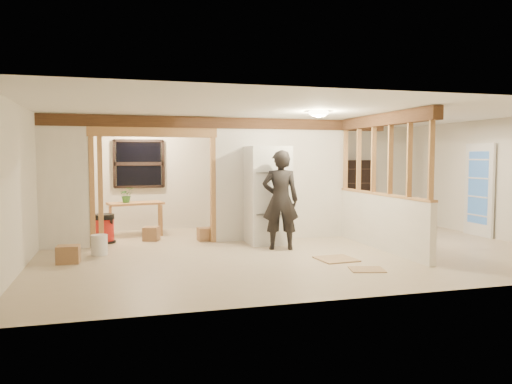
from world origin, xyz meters
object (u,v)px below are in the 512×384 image
object	(u,v)px
shop_vac	(104,229)
bookshelf	(357,192)
work_table	(136,219)
woman	(280,200)
refrigerator	(267,195)

from	to	relation	value
shop_vac	bookshelf	distance (m)	6.42
work_table	bookshelf	bearing A→B (deg)	-6.07
shop_vac	bookshelf	xyz separation A→B (m)	(6.23, 1.43, 0.52)
woman	shop_vac	size ratio (longest dim) A/B	3.12
woman	shop_vac	distance (m)	3.58
bookshelf	woman	bearing A→B (deg)	-135.79
work_table	bookshelf	size ratio (longest dim) A/B	0.71
woman	bookshelf	size ratio (longest dim) A/B	1.13
shop_vac	bookshelf	world-z (taller)	bookshelf
refrigerator	bookshelf	xyz separation A→B (m)	(3.11, 2.29, -0.15)
woman	shop_vac	xyz separation A→B (m)	(-3.16, 1.56, -0.62)
shop_vac	refrigerator	bearing A→B (deg)	-15.35
refrigerator	shop_vac	xyz separation A→B (m)	(-3.12, 0.86, -0.66)
work_table	shop_vac	world-z (taller)	work_table
shop_vac	bookshelf	bearing A→B (deg)	12.93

